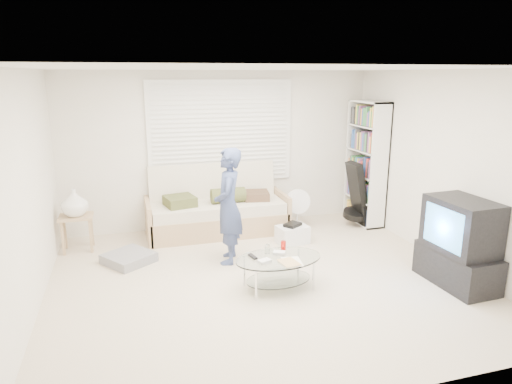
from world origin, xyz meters
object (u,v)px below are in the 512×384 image
object	(u,v)px
tv_unit	(459,244)
coffee_table	(278,264)
futon_sofa	(217,211)
bookshelf	(366,163)

from	to	relation	value
tv_unit	coffee_table	bearing A→B (deg)	166.74
futon_sofa	coffee_table	distance (m)	2.16
coffee_table	bookshelf	bearing A→B (deg)	41.61
tv_unit	futon_sofa	bearing A→B (deg)	131.97
tv_unit	coffee_table	distance (m)	2.14
bookshelf	tv_unit	distance (m)	2.50
futon_sofa	tv_unit	xyz separation A→B (m)	(2.36, -2.63, 0.16)
bookshelf	coffee_table	world-z (taller)	bookshelf
tv_unit	bookshelf	bearing A→B (deg)	87.07
futon_sofa	tv_unit	distance (m)	3.54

